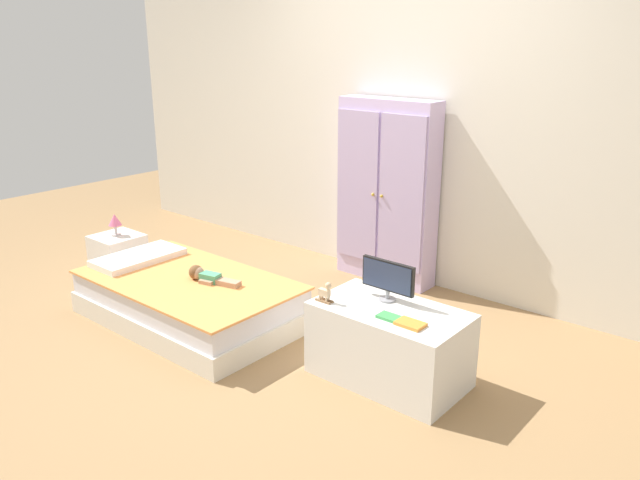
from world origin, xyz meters
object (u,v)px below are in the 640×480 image
bed (189,300)px  book_orange (410,324)px  tv_stand (389,344)px  table_lamp (115,221)px  nightstand (119,258)px  rocking_horse_toy (326,292)px  book_green (389,317)px  wardrobe (387,192)px  tv_monitor (388,278)px  doll (205,275)px

bed → book_orange: bearing=4.2°
tv_stand → book_orange: (0.20, -0.11, 0.23)m
bed → table_lamp: size_ratio=8.73×
bed → tv_stand: size_ratio=1.79×
nightstand → rocking_horse_toy: (2.17, -0.05, 0.31)m
nightstand → book_green: book_green is taller
table_lamp → wardrobe: (1.60, 1.38, 0.22)m
tv_stand → wardrobe: bearing=125.5°
nightstand → tv_monitor: size_ratio=1.10×
nightstand → tv_stand: bearing=2.4°
doll → book_green: size_ratio=3.22×
doll → wardrobe: 1.57m
tv_monitor → book_orange: size_ratio=2.28×
bed → tv_stand: bearing=9.0°
wardrobe → book_green: size_ratio=11.72×
bed → rocking_horse_toy: 1.20m
doll → tv_monitor: size_ratio=1.16×
tv_stand → tv_monitor: bearing=133.9°
tv_stand → tv_monitor: 0.37m
table_lamp → rocking_horse_toy: rocking_horse_toy is taller
doll → rocking_horse_toy: (1.02, 0.02, 0.15)m
table_lamp → book_green: size_ratio=1.43×
table_lamp → book_green: table_lamp is taller
nightstand → tv_monitor: tv_monitor is taller
wardrobe → rocking_horse_toy: (0.58, -1.43, -0.22)m
tv_stand → table_lamp: bearing=-177.6°
table_lamp → book_orange: bearing=-0.1°
book_green → book_orange: size_ratio=0.82×
bed → tv_stand: 1.49m
nightstand → tv_monitor: (2.42, 0.19, 0.39)m
wardrobe → tv_monitor: size_ratio=4.22×
doll → tv_stand: (1.35, 0.18, -0.13)m
wardrobe → book_green: wardrobe is taller
book_green → book_orange: (0.13, 0.00, 0.00)m
book_green → tv_monitor: bearing=126.7°
nightstand → tv_monitor: bearing=4.5°
wardrobe → tv_monitor: 1.46m
nightstand → wardrobe: 2.17m
tv_monitor → rocking_horse_toy: 0.36m
bed → nightstand: (-1.03, 0.13, 0.03)m
tv_stand → rocking_horse_toy: 0.46m
tv_monitor → wardrobe: bearing=124.8°
nightstand → book_green: 2.58m
table_lamp → wardrobe: 2.12m
doll → book_orange: (1.55, 0.07, 0.10)m
doll → rocking_horse_toy: size_ratio=3.15×
wardrobe → book_green: bearing=-54.9°
doll → wardrobe: (0.45, 1.45, 0.37)m
doll → book_orange: 1.55m
tv_stand → rocking_horse_toy: bearing=-154.1°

